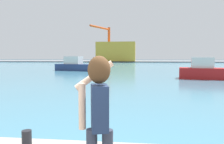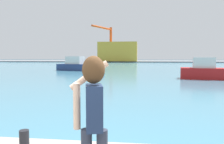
# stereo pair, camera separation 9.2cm
# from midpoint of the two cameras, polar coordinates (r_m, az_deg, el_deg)

# --- Properties ---
(ground_plane) EXTENTS (220.00, 220.00, 0.00)m
(ground_plane) POSITION_cam_midpoint_polar(r_m,az_deg,el_deg) (52.43, 5.42, 1.46)
(ground_plane) COLOR #334751
(harbor_water) EXTENTS (140.00, 100.00, 0.02)m
(harbor_water) POSITION_cam_midpoint_polar(r_m,az_deg,el_deg) (54.43, 5.47, 1.56)
(harbor_water) COLOR teal
(harbor_water) RESTS_ON ground_plane
(far_shore_dock) EXTENTS (140.00, 20.00, 0.46)m
(far_shore_dock) POSITION_cam_midpoint_polar(r_m,az_deg,el_deg) (94.40, 5.95, 2.72)
(far_shore_dock) COLOR gray
(far_shore_dock) RESTS_ON ground_plane
(person_photographer) EXTENTS (0.54, 0.54, 1.74)m
(person_photographer) POSITION_cam_midpoint_polar(r_m,az_deg,el_deg) (2.82, -4.41, -9.70)
(person_photographer) COLOR #2D3342
(person_photographer) RESTS_ON quay_promenade
(harbor_bollard) EXTENTS (0.18, 0.18, 0.33)m
(harbor_bollard) POSITION_cam_midpoint_polar(r_m,az_deg,el_deg) (4.72, -21.50, -15.65)
(harbor_bollard) COLOR black
(harbor_bollard) RESTS_ON quay_promenade
(boat_moored) EXTENTS (8.14, 4.32, 2.31)m
(boat_moored) POSITION_cam_midpoint_polar(r_m,az_deg,el_deg) (36.43, -8.93, 1.60)
(boat_moored) COLOR navy
(boat_moored) RESTS_ON harbor_water
(boat_moored_2) EXTENTS (6.28, 3.11, 2.22)m
(boat_moored_2) POSITION_cam_midpoint_polar(r_m,az_deg,el_deg) (24.75, 23.32, 0.17)
(boat_moored_2) COLOR #B21919
(boat_moored_2) RESTS_ON harbor_water
(warehouse_left) EXTENTS (14.97, 12.13, 7.41)m
(warehouse_left) POSITION_cam_midpoint_polar(r_m,az_deg,el_deg) (90.22, 1.15, 5.19)
(warehouse_left) COLOR gold
(warehouse_left) RESTS_ON far_shore_dock
(port_crane) EXTENTS (5.78, 12.91, 13.32)m
(port_crane) POSITION_cam_midpoint_polar(r_m,az_deg,el_deg) (87.72, -1.51, 8.41)
(port_crane) COLOR #D84C19
(port_crane) RESTS_ON far_shore_dock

